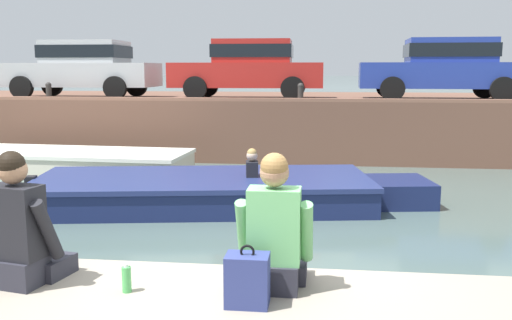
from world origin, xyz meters
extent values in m
plane|color=#4C605B|center=(0.00, 4.77, 0.00)|extent=(400.00, 400.00, 0.00)
cube|color=brown|center=(0.00, 12.55, 0.77)|extent=(60.00, 6.00, 1.55)
cube|color=brown|center=(0.00, 9.67, 1.59)|extent=(60.00, 0.24, 0.08)
cube|color=silver|center=(-4.91, 7.78, 0.22)|extent=(5.16, 2.00, 0.44)
cube|color=white|center=(-4.91, 7.78, 0.48)|extent=(5.23, 2.07, 0.08)
cube|color=brown|center=(-4.53, 7.76, 0.38)|extent=(0.33, 1.56, 0.06)
cube|color=navy|center=(-1.41, 5.18, 0.21)|extent=(5.90, 3.11, 0.42)
cube|color=navy|center=(1.91, 5.73, 0.21)|extent=(1.31, 1.39, 0.42)
cube|color=navy|center=(-1.41, 5.18, 0.46)|extent=(5.97, 3.18, 0.08)
cube|color=brown|center=(-1.83, 5.12, 0.36)|extent=(0.56, 2.01, 0.06)
cube|color=black|center=(-4.28, 4.71, 0.31)|extent=(0.19, 0.22, 0.45)
cube|color=black|center=(-0.58, 5.32, 0.54)|extent=(0.25, 0.35, 0.44)
sphere|color=beige|center=(-0.58, 5.32, 0.86)|extent=(0.19, 0.19, 0.19)
sphere|color=tan|center=(-0.58, 5.32, 0.90)|extent=(0.17, 0.17, 0.17)
cube|color=#B7BABC|center=(-6.05, 10.96, 2.17)|extent=(4.14, 1.73, 0.64)
cube|color=#B7BABC|center=(-5.89, 10.96, 2.79)|extent=(2.08, 1.51, 0.60)
cube|color=black|center=(-5.89, 10.96, 2.79)|extent=(2.16, 1.55, 0.33)
cylinder|color=black|center=(-7.33, 10.08, 1.85)|extent=(0.60, 0.18, 0.60)
cylinder|color=black|center=(-7.34, 11.82, 1.85)|extent=(0.60, 0.18, 0.60)
cylinder|color=black|center=(-4.77, 10.09, 1.85)|extent=(0.60, 0.18, 0.60)
cylinder|color=black|center=(-4.78, 11.84, 1.85)|extent=(0.60, 0.18, 0.60)
cube|color=#B2231E|center=(-1.42, 10.96, 2.17)|extent=(4.02, 1.76, 0.64)
cube|color=#B2231E|center=(-1.26, 10.96, 2.79)|extent=(2.03, 1.51, 0.60)
cube|color=black|center=(-1.26, 10.96, 2.79)|extent=(2.11, 1.55, 0.33)
cylinder|color=black|center=(-2.64, 10.07, 1.85)|extent=(0.60, 0.19, 0.60)
cylinder|color=black|center=(-2.68, 11.79, 1.85)|extent=(0.60, 0.19, 0.60)
cylinder|color=black|center=(-0.17, 10.13, 1.85)|extent=(0.60, 0.19, 0.60)
cylinder|color=black|center=(-0.21, 11.84, 1.85)|extent=(0.60, 0.19, 0.60)
cube|color=#233893|center=(3.59, 10.96, 2.17)|extent=(4.19, 1.91, 0.64)
cube|color=#233893|center=(3.75, 10.95, 2.79)|extent=(2.12, 1.63, 0.60)
cube|color=black|center=(3.75, 10.95, 2.79)|extent=(2.20, 1.66, 0.33)
cylinder|color=black|center=(2.28, 10.10, 1.85)|extent=(0.61, 0.20, 0.60)
cylinder|color=black|center=(2.34, 11.91, 1.85)|extent=(0.61, 0.20, 0.60)
cylinder|color=black|center=(4.84, 10.01, 1.85)|extent=(0.61, 0.20, 0.60)
cylinder|color=black|center=(4.90, 11.82, 1.85)|extent=(0.61, 0.20, 0.60)
cylinder|color=#2D2B28|center=(-6.43, 9.80, 1.72)|extent=(0.14, 0.14, 0.35)
sphere|color=#2D2B28|center=(-6.43, 9.80, 1.92)|extent=(0.15, 0.15, 0.15)
cylinder|color=#2D2B28|center=(0.05, 9.80, 1.72)|extent=(0.14, 0.14, 0.35)
sphere|color=#2D2B28|center=(0.05, 9.80, 1.92)|extent=(0.15, 0.15, 0.15)
cube|color=#282833|center=(-1.50, -0.58, 0.91)|extent=(0.39, 0.34, 0.20)
cube|color=#282833|center=(-1.45, -0.37, 0.88)|extent=(0.49, 0.40, 0.14)
cube|color=black|center=(-1.50, -0.58, 1.27)|extent=(0.40, 0.29, 0.52)
cylinder|color=black|center=(-1.27, -0.58, 1.21)|extent=(0.14, 0.30, 0.47)
sphere|color=#A37556|center=(-1.50, -0.58, 1.64)|extent=(0.20, 0.20, 0.20)
sphere|color=black|center=(-1.50, -0.59, 1.68)|extent=(0.19, 0.19, 0.19)
cube|color=#282833|center=(0.31, -0.46, 0.91)|extent=(0.34, 0.28, 0.20)
cube|color=#282833|center=(0.31, -0.24, 0.88)|extent=(0.44, 0.32, 0.14)
cube|color=#66B26B|center=(0.31, -0.46, 1.27)|extent=(0.36, 0.22, 0.52)
cylinder|color=#66B26B|center=(0.53, -0.41, 1.21)|extent=(0.09, 0.28, 0.47)
cylinder|color=#66B26B|center=(0.09, -0.41, 1.21)|extent=(0.09, 0.28, 0.47)
sphere|color=#A37556|center=(0.31, -0.46, 1.64)|extent=(0.20, 0.20, 0.20)
sphere|color=olive|center=(0.31, -0.47, 1.68)|extent=(0.19, 0.19, 0.19)
cylinder|color=#4CB259|center=(-0.69, -0.62, 0.90)|extent=(0.06, 0.06, 0.18)
cylinder|color=white|center=(-0.69, -0.62, 1.00)|extent=(0.04, 0.04, 0.02)
cube|color=navy|center=(0.16, -0.74, 0.98)|extent=(0.28, 0.20, 0.34)
cube|color=navy|center=(0.16, -0.63, 0.93)|extent=(0.22, 0.06, 0.18)
torus|color=black|center=(0.16, -0.74, 1.17)|extent=(0.10, 0.02, 0.10)
camera|label=1|loc=(0.64, -4.22, 2.32)|focal=40.00mm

